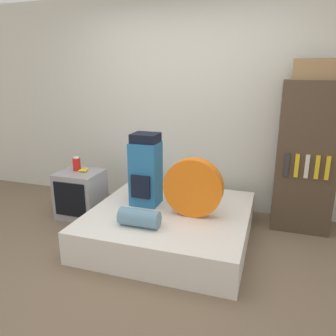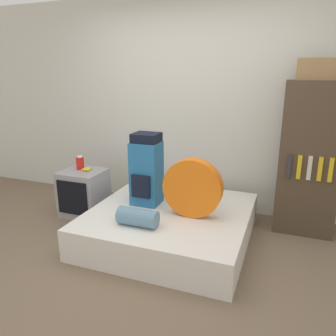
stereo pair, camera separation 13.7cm
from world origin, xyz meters
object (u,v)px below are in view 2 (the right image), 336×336
Objects in this scene: backpack at (146,170)px; canister at (80,163)px; cardboard_box at (320,69)px; tent_bag at (193,188)px; television at (84,193)px; bookshelf at (309,159)px; sleeping_roll at (138,217)px.

backpack is 4.62× the size of canister.
backpack is 2.02m from cardboard_box.
television is at bearing 169.79° from tent_bag.
backpack is at bearing -158.40° from bookshelf.
backpack is at bearing 165.51° from tent_bag.
tent_bag is at bearing -11.83° from canister.
backpack reaches higher than sleeping_roll.
cardboard_box is (1.05, 0.80, 1.11)m from tent_bag.
bookshelf reaches higher than backpack.
television is (-1.05, 0.65, -0.13)m from sleeping_roll.
canister is 2.62m from bookshelf.
cardboard_box is (-0.00, 0.02, 0.92)m from bookshelf.
backpack is at bearing -10.26° from canister.
bookshelf reaches higher than sleeping_roll.
canister is (-0.96, 0.17, -0.06)m from backpack.
television is (-0.90, 0.12, -0.42)m from backpack.
television is 2.94m from cardboard_box.
television is at bearing 172.50° from backpack.
sleeping_roll is (-0.41, -0.39, -0.21)m from tent_bag.
tent_bag is 1.55m from canister.
backpack is 0.58m from tent_bag.
cardboard_box reaches higher than tent_bag.
sleeping_roll is at bearing -31.87° from television.
television is at bearing 148.13° from sleeping_roll.
tent_bag is 0.36× the size of bookshelf.
cardboard_box is at bearing 22.36° from backpack.
bookshelf reaches higher than tent_bag.
tent_bag is 1.54× the size of sleeping_roll.
television is 0.34× the size of bookshelf.
canister is at bearing 169.74° from backpack.
canister is at bearing 138.34° from television.
sleeping_roll is 2.30m from cardboard_box.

